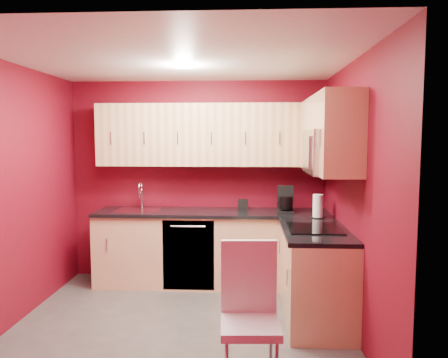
# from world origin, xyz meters

# --- Properties ---
(floor) EXTENTS (3.20, 3.20, 0.00)m
(floor) POSITION_xyz_m (0.00, 0.00, 0.00)
(floor) COLOR #52504D
(floor) RESTS_ON ground
(ceiling) EXTENTS (3.20, 3.20, 0.00)m
(ceiling) POSITION_xyz_m (0.00, 0.00, 2.50)
(ceiling) COLOR white
(ceiling) RESTS_ON wall_back
(wall_back) EXTENTS (3.20, 0.00, 3.20)m
(wall_back) POSITION_xyz_m (0.00, 1.50, 1.25)
(wall_back) COLOR maroon
(wall_back) RESTS_ON floor
(wall_front) EXTENTS (3.20, 0.00, 3.20)m
(wall_front) POSITION_xyz_m (0.00, -1.50, 1.25)
(wall_front) COLOR maroon
(wall_front) RESTS_ON floor
(wall_left) EXTENTS (0.00, 3.00, 3.00)m
(wall_left) POSITION_xyz_m (-1.60, 0.00, 1.25)
(wall_left) COLOR maroon
(wall_left) RESTS_ON floor
(wall_right) EXTENTS (0.00, 3.00, 3.00)m
(wall_right) POSITION_xyz_m (1.60, 0.00, 1.25)
(wall_right) COLOR maroon
(wall_right) RESTS_ON floor
(base_cabinets_back) EXTENTS (2.80, 0.60, 0.87)m
(base_cabinets_back) POSITION_xyz_m (0.20, 1.20, 0.43)
(base_cabinets_back) COLOR #EFBB89
(base_cabinets_back) RESTS_ON floor
(base_cabinets_right) EXTENTS (0.60, 1.30, 0.87)m
(base_cabinets_right) POSITION_xyz_m (1.30, 0.25, 0.43)
(base_cabinets_right) COLOR #EFBB89
(base_cabinets_right) RESTS_ON floor
(countertop_back) EXTENTS (2.80, 0.63, 0.04)m
(countertop_back) POSITION_xyz_m (0.20, 1.19, 0.89)
(countertop_back) COLOR black
(countertop_back) RESTS_ON base_cabinets_back
(countertop_right) EXTENTS (0.63, 1.27, 0.04)m
(countertop_right) POSITION_xyz_m (1.29, 0.23, 0.89)
(countertop_right) COLOR black
(countertop_right) RESTS_ON base_cabinets_right
(upper_cabinets_back) EXTENTS (2.80, 0.35, 0.75)m
(upper_cabinets_back) POSITION_xyz_m (0.20, 1.32, 1.83)
(upper_cabinets_back) COLOR #E9C884
(upper_cabinets_back) RESTS_ON wall_back
(upper_cabinets_right) EXTENTS (0.35, 1.55, 0.75)m
(upper_cabinets_right) POSITION_xyz_m (1.42, 0.44, 1.89)
(upper_cabinets_right) COLOR #E9C884
(upper_cabinets_right) RESTS_ON wall_right
(microwave) EXTENTS (0.42, 0.76, 0.42)m
(microwave) POSITION_xyz_m (1.39, 0.20, 1.66)
(microwave) COLOR silver
(microwave) RESTS_ON upper_cabinets_right
(cooktop) EXTENTS (0.50, 0.55, 0.01)m
(cooktop) POSITION_xyz_m (1.28, 0.20, 0.92)
(cooktop) COLOR black
(cooktop) RESTS_ON countertop_right
(sink) EXTENTS (0.52, 0.42, 0.35)m
(sink) POSITION_xyz_m (-0.70, 1.20, 0.94)
(sink) COLOR silver
(sink) RESTS_ON countertop_back
(dishwasher_front) EXTENTS (0.60, 0.02, 0.82)m
(dishwasher_front) POSITION_xyz_m (-0.05, 0.91, 0.43)
(dishwasher_front) COLOR black
(dishwasher_front) RESTS_ON base_cabinets_back
(downlight) EXTENTS (0.20, 0.20, 0.01)m
(downlight) POSITION_xyz_m (0.00, 0.30, 2.48)
(downlight) COLOR white
(downlight) RESTS_ON ceiling
(coffee_maker) EXTENTS (0.20, 0.26, 0.31)m
(coffee_maker) POSITION_xyz_m (1.07, 1.10, 1.07)
(coffee_maker) COLOR black
(coffee_maker) RESTS_ON countertop_back
(napkin_holder) EXTENTS (0.12, 0.12, 0.13)m
(napkin_holder) POSITION_xyz_m (0.57, 1.30, 0.97)
(napkin_holder) COLOR black
(napkin_holder) RESTS_ON countertop_back
(paper_towel) EXTENTS (0.17, 0.17, 0.26)m
(paper_towel) POSITION_xyz_m (1.41, 0.80, 1.04)
(paper_towel) COLOR white
(paper_towel) RESTS_ON countertop_right
(dining_chair) EXTENTS (0.44, 0.46, 1.03)m
(dining_chair) POSITION_xyz_m (0.65, -1.00, 0.52)
(dining_chair) COLOR silver
(dining_chair) RESTS_ON floor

